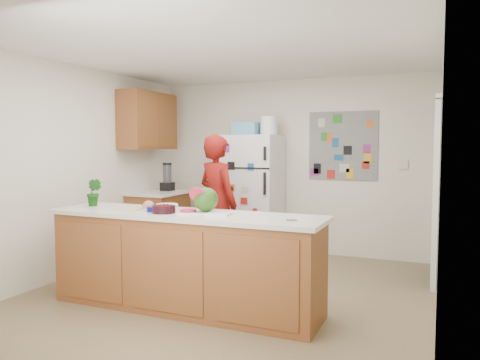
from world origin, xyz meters
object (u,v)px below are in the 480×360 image
at_px(refrigerator, 253,195).
at_px(person, 218,204).
at_px(watermelon, 206,199).
at_px(cherry_bowl, 164,209).

distance_m(refrigerator, person, 1.06).
bearing_deg(watermelon, cherry_bowl, -155.07).
bearing_deg(person, watermelon, 136.05).
relative_size(person, watermelon, 7.35).
relative_size(person, cherry_bowl, 7.84).
distance_m(person, cherry_bowl, 1.43).
bearing_deg(cherry_bowl, person, 95.27).
height_order(person, watermelon, person).
bearing_deg(watermelon, person, 111.26).
bearing_deg(refrigerator, cherry_bowl, -87.98).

